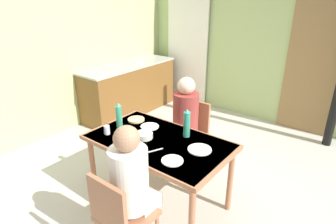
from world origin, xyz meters
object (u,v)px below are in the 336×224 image
Objects in this scene: person_near_diner at (130,177)px; water_bottle_green_near at (187,124)px; dining_table at (159,147)px; kitchen_counter at (129,89)px; person_far_diner at (185,114)px; chair_near_diner at (120,216)px; chair_far_diner at (191,131)px; water_bottle_green_far at (119,117)px; serving_bowl_center at (144,135)px.

person_near_diner reaches higher than water_bottle_green_near.
water_bottle_green_near reaches higher than dining_table.
kitchen_counter is 2.47× the size of person_near_diner.
person_far_diner is (-0.13, 0.63, 0.11)m from dining_table.
chair_near_diner is 1.00× the size of chair_far_diner.
dining_table is at bearing -125.61° from water_bottle_green_near.
water_bottle_green_far is at bearing -172.95° from dining_table.
kitchen_counter is 2.31m from water_bottle_green_far.
water_bottle_green_near is at bearing 54.39° from dining_table.
dining_table is 1.83× the size of person_near_diner.
water_bottle_green_near is (2.19, -1.36, 0.44)m from kitchen_counter.
water_bottle_green_far is 0.36m from serving_bowl_center.
serving_bowl_center is at bearing 123.51° from person_near_diner.
person_near_diner is (0.24, -0.63, 0.11)m from dining_table.
person_near_diner is (-0.00, 0.14, 0.28)m from chair_near_diner.
serving_bowl_center is (1.88, -1.65, 0.33)m from kitchen_counter.
dining_table is 0.36m from water_bottle_green_near.
person_far_diner reaches higher than water_bottle_green_far.
dining_table is 4.77× the size of water_bottle_green_far.
chair_far_diner is (-0.37, 1.54, 0.00)m from chair_near_diner.
chair_near_diner is 0.86m from serving_bowl_center.
serving_bowl_center is at bearing 118.21° from chair_near_diner.
chair_far_diner is 1.13× the size of person_far_diner.
dining_table is at bearing 107.52° from chair_near_diner.
person_near_diner is 2.61× the size of water_bottle_green_far.
chair_near_diner is (2.27, -2.37, 0.05)m from kitchen_counter.
water_bottle_green_far is (-0.73, 0.71, 0.39)m from chair_near_diner.
kitchen_counter is at bearing 141.71° from dining_table.
kitchen_counter is 2.53m from serving_bowl_center.
kitchen_counter is at bearing -23.57° from chair_far_diner.
dining_table is at bearing 19.92° from serving_bowl_center.
water_bottle_green_near is at bearing 24.32° from water_bottle_green_far.
water_bottle_green_far is (-0.65, -0.30, -0.00)m from water_bottle_green_near.
person_far_diner reaches higher than kitchen_counter.
person_far_diner is (1.90, -0.97, 0.33)m from kitchen_counter.
serving_bowl_center is at bearing 88.88° from chair_far_diner.
chair_near_diner is at bearing -85.77° from water_bottle_green_near.
chair_near_diner is at bearing -90.00° from person_near_diner.
chair_near_diner is 1.48m from person_far_diner.
water_bottle_green_near is at bearing -31.85° from kitchen_counter.
chair_far_diner is (1.90, -0.83, 0.05)m from kitchen_counter.
kitchen_counter is 3.28m from chair_near_diner.
chair_far_diner is (-0.13, 0.77, -0.17)m from dining_table.
dining_table is 0.54m from water_bottle_green_far.
water_bottle_green_far is (-0.36, -0.69, 0.11)m from person_far_diner.
chair_far_diner is at bearing -23.57° from kitchen_counter.
water_bottle_green_far is (-0.73, 0.57, 0.11)m from person_near_diner.
kitchen_counter is 2.19× the size of chair_near_diner.
serving_bowl_center is at bearing -41.23° from kitchen_counter.
water_bottle_green_near is (-0.07, 0.87, 0.11)m from person_near_diner.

